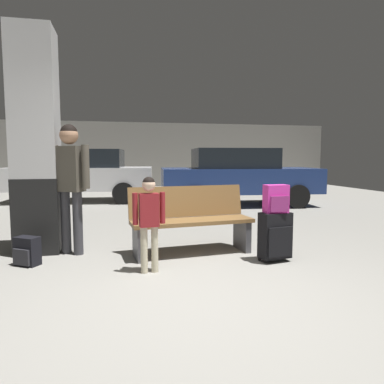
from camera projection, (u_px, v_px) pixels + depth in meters
The scene contains 11 objects.
ground_plane at pixel (156, 224), 7.04m from camera, with size 18.00×18.00×0.10m, color gray.
garage_back_wall at pixel (134, 155), 15.53m from camera, with size 18.00×0.12×2.80m, color slate.
structural_pillar at pixel (36, 143), 4.72m from camera, with size 0.57×0.57×2.95m.
bench at pixel (191, 220), 4.72m from camera, with size 1.65×0.71×0.89m.
suitcase at pixel (275, 236), 4.34m from camera, with size 0.41×0.29×0.60m.
backpack_bright at pixel (276, 199), 4.30m from camera, with size 0.29×0.20×0.34m.
child at pixel (149, 214), 3.89m from camera, with size 0.36×0.21×1.06m.
adult at pixel (70, 175), 4.62m from camera, with size 0.51×0.35×1.70m.
backpack_dark_floor at pixel (27, 251), 4.19m from camera, with size 0.32×0.30×0.34m.
parked_car_far at pixel (82, 174), 10.33m from camera, with size 4.27×2.15×1.51m.
parked_car_near at pixel (238, 175), 9.50m from camera, with size 4.23×2.07×1.51m.
Camera 1 is at (-0.73, -2.95, 1.27)m, focal length 33.25 mm.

